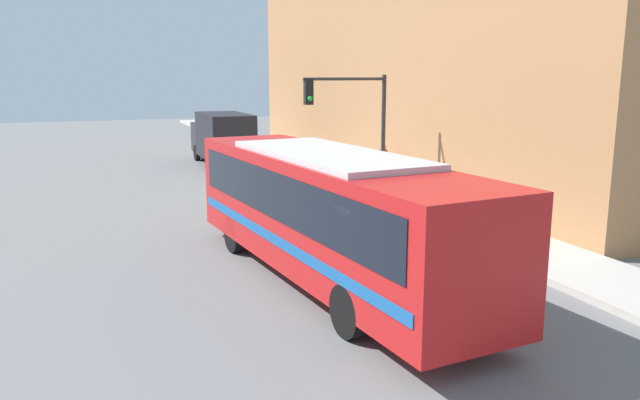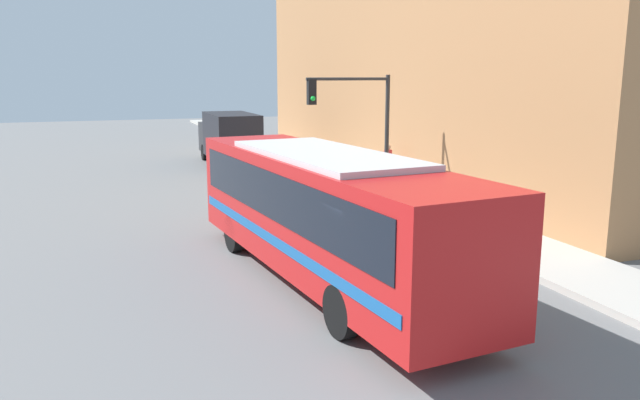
{
  "view_description": "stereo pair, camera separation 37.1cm",
  "coord_description": "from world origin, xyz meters",
  "px_view_note": "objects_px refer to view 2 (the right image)",
  "views": [
    {
      "loc": [
        -5.5,
        -10.94,
        4.84
      ],
      "look_at": [
        0.78,
        5.2,
        1.35
      ],
      "focal_mm": 35.0,
      "sensor_mm": 36.0,
      "label": 1
    },
    {
      "loc": [
        -5.16,
        -11.07,
        4.84
      ],
      "look_at": [
        0.78,
        5.2,
        1.35
      ],
      "focal_mm": 35.0,
      "sensor_mm": 36.0,
      "label": 2
    }
  ],
  "objects_px": {
    "traffic_light_pole": "(358,114)",
    "pedestrian_mid_block": "(421,184)",
    "city_bus": "(324,207)",
    "pedestrian_near_corner": "(388,165)",
    "delivery_truck": "(229,136)",
    "fire_hydrant": "(472,225)",
    "parking_meter": "(411,187)"
  },
  "relations": [
    {
      "from": "fire_hydrant",
      "to": "pedestrian_mid_block",
      "type": "distance_m",
      "value": 4.17
    },
    {
      "from": "delivery_truck",
      "to": "pedestrian_mid_block",
      "type": "xyz_separation_m",
      "value": [
        3.9,
        -14.25,
        -0.51
      ]
    },
    {
      "from": "delivery_truck",
      "to": "pedestrian_mid_block",
      "type": "relative_size",
      "value": 3.97
    },
    {
      "from": "traffic_light_pole",
      "to": "pedestrian_mid_block",
      "type": "height_order",
      "value": "traffic_light_pole"
    },
    {
      "from": "delivery_truck",
      "to": "pedestrian_mid_block",
      "type": "bearing_deg",
      "value": -74.68
    },
    {
      "from": "pedestrian_near_corner",
      "to": "delivery_truck",
      "type": "bearing_deg",
      "value": 114.55
    },
    {
      "from": "city_bus",
      "to": "traffic_light_pole",
      "type": "xyz_separation_m",
      "value": [
        4.27,
        7.91,
        1.6
      ]
    },
    {
      "from": "traffic_light_pole",
      "to": "pedestrian_near_corner",
      "type": "xyz_separation_m",
      "value": [
        2.34,
        2.18,
        -2.3
      ]
    },
    {
      "from": "parking_meter",
      "to": "traffic_light_pole",
      "type": "bearing_deg",
      "value": 114.82
    },
    {
      "from": "traffic_light_pole",
      "to": "parking_meter",
      "type": "distance_m",
      "value": 3.46
    },
    {
      "from": "fire_hydrant",
      "to": "traffic_light_pole",
      "type": "bearing_deg",
      "value": 99.84
    },
    {
      "from": "pedestrian_near_corner",
      "to": "traffic_light_pole",
      "type": "bearing_deg",
      "value": -137.01
    },
    {
      "from": "fire_hydrant",
      "to": "pedestrian_near_corner",
      "type": "relative_size",
      "value": 0.37
    },
    {
      "from": "city_bus",
      "to": "parking_meter",
      "type": "relative_size",
      "value": 9.06
    },
    {
      "from": "traffic_light_pole",
      "to": "pedestrian_mid_block",
      "type": "distance_m",
      "value": 3.48
    },
    {
      "from": "delivery_truck",
      "to": "fire_hydrant",
      "type": "distance_m",
      "value": 18.67
    },
    {
      "from": "pedestrian_mid_block",
      "to": "fire_hydrant",
      "type": "bearing_deg",
      "value": -97.99
    },
    {
      "from": "city_bus",
      "to": "pedestrian_mid_block",
      "type": "height_order",
      "value": "city_bus"
    },
    {
      "from": "traffic_light_pole",
      "to": "pedestrian_mid_block",
      "type": "xyz_separation_m",
      "value": [
        1.63,
        -1.97,
        -2.37
      ]
    },
    {
      "from": "city_bus",
      "to": "fire_hydrant",
      "type": "relative_size",
      "value": 16.72
    },
    {
      "from": "pedestrian_mid_block",
      "to": "city_bus",
      "type": "bearing_deg",
      "value": -134.79
    },
    {
      "from": "city_bus",
      "to": "pedestrian_mid_block",
      "type": "distance_m",
      "value": 8.41
    },
    {
      "from": "traffic_light_pole",
      "to": "parking_meter",
      "type": "bearing_deg",
      "value": -65.18
    },
    {
      "from": "traffic_light_pole",
      "to": "fire_hydrant",
      "type": "bearing_deg",
      "value": -80.16
    },
    {
      "from": "delivery_truck",
      "to": "parking_meter",
      "type": "xyz_separation_m",
      "value": [
        3.33,
        -14.56,
        -0.53
      ]
    },
    {
      "from": "traffic_light_pole",
      "to": "delivery_truck",
      "type": "bearing_deg",
      "value": 100.5
    },
    {
      "from": "city_bus",
      "to": "pedestrian_near_corner",
      "type": "relative_size",
      "value": 6.19
    },
    {
      "from": "city_bus",
      "to": "delivery_truck",
      "type": "bearing_deg",
      "value": 78.8
    },
    {
      "from": "delivery_truck",
      "to": "city_bus",
      "type": "bearing_deg",
      "value": -95.64
    },
    {
      "from": "fire_hydrant",
      "to": "parking_meter",
      "type": "distance_m",
      "value": 3.82
    },
    {
      "from": "city_bus",
      "to": "pedestrian_near_corner",
      "type": "xyz_separation_m",
      "value": [
        6.61,
        10.09,
        -0.71
      ]
    },
    {
      "from": "fire_hydrant",
      "to": "delivery_truck",
      "type": "bearing_deg",
      "value": 100.28
    }
  ]
}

